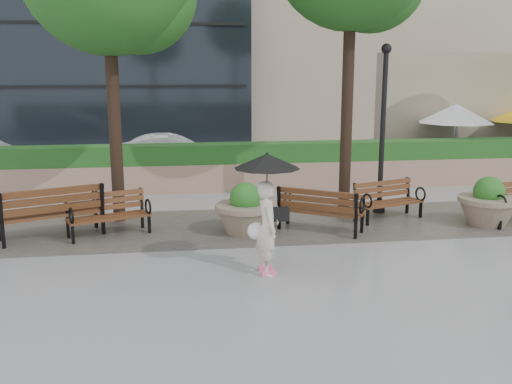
{
  "coord_description": "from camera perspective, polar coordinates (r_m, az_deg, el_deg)",
  "views": [
    {
      "loc": [
        -2.52,
        -9.21,
        3.43
      ],
      "look_at": [
        -1.0,
        1.49,
        1.1
      ],
      "focal_mm": 40.0,
      "sensor_mm": 36.0,
      "label": 1
    }
  ],
  "objects": [
    {
      "name": "ground",
      "position": [
        10.14,
        6.85,
        -7.68
      ],
      "size": [
        100.0,
        100.0,
        0.0
      ],
      "primitive_type": "plane",
      "color": "gray",
      "rests_on": "ground"
    },
    {
      "name": "cobble_strip",
      "position": [
        12.93,
        3.45,
        -3.22
      ],
      "size": [
        28.0,
        3.2,
        0.01
      ],
      "primitive_type": "cube",
      "color": "#383330",
      "rests_on": "ground"
    },
    {
      "name": "hedge_wall",
      "position": [
        16.63,
        0.73,
        2.59
      ],
      "size": [
        24.0,
        0.8,
        1.35
      ],
      "color": "#9A7A63",
      "rests_on": "ground"
    },
    {
      "name": "cafe_wall",
      "position": [
        22.7,
        24.11,
        7.5
      ],
      "size": [
        10.0,
        0.6,
        4.0
      ],
      "primitive_type": "cube",
      "color": "tan",
      "rests_on": "ground"
    },
    {
      "name": "asphalt_street",
      "position": [
        20.65,
        -0.97,
        2.6
      ],
      "size": [
        40.0,
        7.0,
        0.0
      ],
      "primitive_type": "cube",
      "color": "black",
      "rests_on": "ground"
    },
    {
      "name": "bench_0",
      "position": [
        12.52,
        -19.72,
        -2.91
      ],
      "size": [
        2.2,
        1.54,
        1.11
      ],
      "rotation": [
        0.0,
        0.0,
        3.53
      ],
      "color": "#572F19",
      "rests_on": "ground"
    },
    {
      "name": "bench_1",
      "position": [
        12.35,
        -14.49,
        -3.07
      ],
      "size": [
        1.79,
        1.22,
        0.9
      ],
      "rotation": [
        0.0,
        0.0,
        0.37
      ],
      "color": "#572F19",
      "rests_on": "ground"
    },
    {
      "name": "bench_2",
      "position": [
        12.35,
        6.43,
        -2.65
      ],
      "size": [
        1.88,
        1.57,
        0.96
      ],
      "rotation": [
        0.0,
        0.0,
        2.56
      ],
      "color": "#572F19",
      "rests_on": "ground"
    },
    {
      "name": "bench_3",
      "position": [
        13.6,
        13.07,
        -1.62
      ],
      "size": [
        1.76,
        1.16,
        0.88
      ],
      "rotation": [
        0.0,
        0.0,
        0.34
      ],
      "color": "#572F19",
      "rests_on": "ground"
    },
    {
      "name": "planter_left",
      "position": [
        12.12,
        -1.03,
        -2.17
      ],
      "size": [
        1.31,
        1.31,
        1.1
      ],
      "color": "#7F6B56",
      "rests_on": "ground"
    },
    {
      "name": "planter_right",
      "position": [
        13.79,
        22.16,
        -1.31
      ],
      "size": [
        1.32,
        1.32,
        1.1
      ],
      "color": "#7F6B56",
      "rests_on": "ground"
    },
    {
      "name": "lamppost",
      "position": [
        13.97,
        12.5,
        5.04
      ],
      "size": [
        0.28,
        0.28,
        4.02
      ],
      "color": "black",
      "rests_on": "ground"
    },
    {
      "name": "patio_umb_white",
      "position": [
        20.1,
        19.37,
        7.37
      ],
      "size": [
        2.5,
        2.5,
        2.3
      ],
      "color": "black",
      "rests_on": "ground"
    },
    {
      "name": "car_right",
      "position": [
        19.72,
        -8.45,
        3.87
      ],
      "size": [
        3.89,
        1.48,
        1.27
      ],
      "primitive_type": "imported",
      "rotation": [
        0.0,
        0.0,
        1.53
      ],
      "color": "silver",
      "rests_on": "ground"
    },
    {
      "name": "pedestrian",
      "position": [
        9.56,
        1.11,
        -0.99
      ],
      "size": [
        1.12,
        1.12,
        2.06
      ],
      "rotation": [
        0.0,
        0.0,
        1.63
      ],
      "color": "beige",
      "rests_on": "ground"
    }
  ]
}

